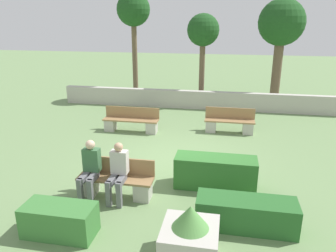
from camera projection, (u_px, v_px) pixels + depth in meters
The scene contains 14 objects.
ground_plane at pixel (175, 161), 9.52m from camera, with size 60.00×60.00×0.00m, color #6B8956.
perimeter_wall at pixel (197, 100), 14.93m from camera, with size 12.64×0.30×0.82m.
bench_front at pixel (116, 182), 7.60m from camera, with size 1.77×0.49×0.87m.
bench_left_side at pixel (229, 123), 11.84m from camera, with size 1.78×0.49×0.87m.
bench_right_side at pixel (131, 122), 11.94m from camera, with size 2.03×0.49×0.87m.
person_seated_man at pixel (118, 170), 7.32m from camera, with size 0.38×0.63×1.34m.
person_seated_woman at pixel (90, 167), 7.44m from camera, with size 0.38×0.63×1.35m.
hedge_block_near_left at pixel (215, 172), 7.97m from camera, with size 1.96×0.65×0.78m.
hedge_block_near_right at pixel (246, 214), 6.44m from camera, with size 1.95×0.65×0.61m.
hedge_block_mid_left at pixel (60, 220), 6.23m from camera, with size 1.37×0.64×0.62m.
planter_corner_left at pixel (190, 238), 5.52m from camera, with size 0.95×0.95×1.05m.
tree_leftmost at pixel (133, 12), 15.84m from camera, with size 1.62×1.62×5.17m.
tree_center_left at pixel (203, 32), 15.00m from camera, with size 1.48×1.48×4.18m.
tree_center_right at pixel (281, 25), 15.01m from camera, with size 2.12×2.12×4.84m.
Camera 1 is at (1.41, -8.60, 3.97)m, focal length 35.00 mm.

